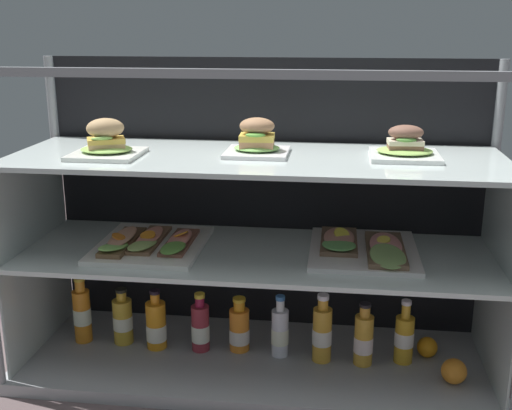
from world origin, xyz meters
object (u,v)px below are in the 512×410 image
Objects in this scene: juice_bottle_front_left_end at (404,337)px; orange_fruit_beside_bottles at (454,371)px; open_sandwich_tray_near_left_corner at (364,248)px; juice_bottle_back_center at (123,320)px; juice_bottle_front_second at (156,326)px; plated_roll_sandwich_mid_left at (258,141)px; orange_fruit_near_left_post at (427,347)px; juice_bottle_front_fourth at (239,329)px; plated_roll_sandwich_far_left at (405,148)px; juice_bottle_tucked_behind at (280,332)px; plated_roll_sandwich_near_left_corner at (106,143)px; juice_bottle_back_right at (82,314)px; open_sandwich_tray_mid_right at (148,243)px; juice_bottle_near_post at (322,333)px; juice_bottle_back_left at (200,328)px; juice_bottle_front_right_end at (364,339)px.

orange_fruit_beside_bottles is (0.14, -0.11, -0.05)m from juice_bottle_front_left_end.
orange_fruit_beside_bottles is (0.29, -0.11, -0.35)m from open_sandwich_tray_near_left_corner.
juice_bottle_front_second reaches higher than juice_bottle_back_center.
plated_roll_sandwich_mid_left is 2.83× the size of orange_fruit_near_left_post.
open_sandwich_tray_near_left_corner is at bearing -178.64° from juice_bottle_front_left_end.
plated_roll_sandwich_far_left is at bearing -1.43° from juice_bottle_front_fourth.
juice_bottle_back_center is at bearing 179.26° from plated_roll_sandwich_far_left.
plated_roll_sandwich_mid_left is at bearing -179.96° from juice_bottle_tucked_behind.
juice_bottle_tucked_behind is 0.98× the size of juice_bottle_front_left_end.
juice_bottle_front_left_end is (0.94, 0.09, -0.64)m from plated_roll_sandwich_near_left_corner.
orange_fruit_near_left_post is at bearing 1.95° from juice_bottle_back_right.
open_sandwich_tray_mid_right is 0.43m from juice_bottle_front_fourth.
plated_roll_sandwich_near_left_corner is at bearing -172.34° from orange_fruit_near_left_post.
open_sandwich_tray_near_left_corner reaches higher than juice_bottle_front_fourth.
juice_bottle_back_center is at bearing 177.15° from juice_bottle_near_post.
juice_bottle_front_second is at bearing 38.79° from plated_roll_sandwich_near_left_corner.
juice_bottle_back_left is at bearing -1.28° from juice_bottle_back_right.
plated_roll_sandwich_mid_left is 0.89× the size of juice_bottle_front_left_end.
juice_bottle_front_right_end is at bearing -5.02° from juice_bottle_front_fourth.
plated_roll_sandwich_near_left_corner reaches higher than juice_bottle_near_post.
juice_bottle_back_left is at bearing 177.97° from juice_bottle_front_right_end.
juice_bottle_back_right is at bearing 177.23° from juice_bottle_front_second.
plated_roll_sandwich_near_left_corner is 0.52× the size of open_sandwich_tray_mid_right.
juice_bottle_tucked_behind is (0.43, 0.00, 0.00)m from juice_bottle_front_second.
juice_bottle_tucked_behind is (0.14, -0.02, 0.01)m from juice_bottle_front_fourth.
juice_bottle_back_right is at bearing 179.66° from open_sandwich_tray_near_left_corner.
juice_bottle_near_post is 0.27m from juice_bottle_front_left_end.
plated_roll_sandwich_mid_left reaches higher than open_sandwich_tray_mid_right.
orange_fruit_near_left_post is at bearing 3.74° from juice_bottle_back_left.
juice_bottle_near_post is (0.41, -0.02, 0.02)m from juice_bottle_back_left.
open_sandwich_tray_mid_right is 1.86× the size of juice_bottle_front_second.
open_sandwich_tray_mid_right is 1.80× the size of juice_bottle_front_left_end.
juice_bottle_front_left_end is 0.19m from orange_fruit_beside_bottles.
plated_roll_sandwich_near_left_corner is at bearing -174.10° from juice_bottle_near_post.
juice_bottle_back_right is at bearing 178.11° from juice_bottle_near_post.
juice_bottle_front_second is 1.02× the size of juice_bottle_back_left.
plated_roll_sandwich_mid_left is at bearing 6.24° from open_sandwich_tray_mid_right.
plated_roll_sandwich_mid_left reaches higher than orange_fruit_beside_bottles.
plated_roll_sandwich_mid_left is 0.48m from open_sandwich_tray_near_left_corner.
juice_bottle_back_center is 0.94× the size of juice_bottle_tucked_behind.
juice_bottle_front_second is 0.90× the size of juice_bottle_near_post.
open_sandwich_tray_mid_right is 0.89m from juice_bottle_front_left_end.
orange_fruit_near_left_post is at bearing 2.97° from juice_bottle_front_fourth.
juice_bottle_back_center is (-0.82, 0.01, -0.31)m from open_sandwich_tray_near_left_corner.
juice_bottle_tucked_behind reaches higher than juice_bottle_front_fourth.
orange_fruit_beside_bottles is (1.25, -0.12, -0.06)m from juice_bottle_back_right.
juice_bottle_front_second is 0.99× the size of juice_bottle_tucked_behind.
plated_roll_sandwich_near_left_corner is at bearing -170.80° from juice_bottle_tucked_behind.
juice_bottle_back_right is at bearing 174.69° from orange_fruit_beside_bottles.
juice_bottle_back_center is 0.95× the size of juice_bottle_front_second.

